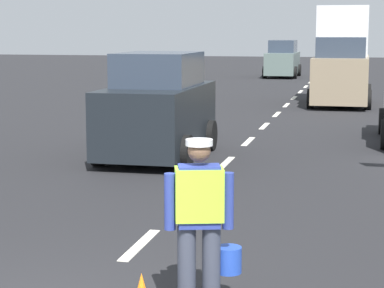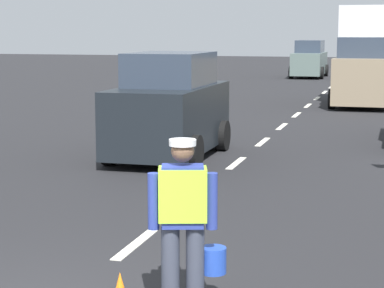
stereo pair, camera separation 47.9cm
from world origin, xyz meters
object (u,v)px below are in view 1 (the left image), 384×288
at_px(delivery_truck, 342,60).
at_px(car_oncoming_lead, 158,109).
at_px(road_worker, 201,215).
at_px(car_oncoming_third, 283,60).

height_order(delivery_truck, car_oncoming_lead, delivery_truck).
distance_m(road_worker, delivery_truck, 20.72).
bearing_deg(road_worker, car_oncoming_third, 94.92).
distance_m(delivery_truck, car_oncoming_third, 15.76).
relative_size(delivery_truck, car_oncoming_third, 1.10).
relative_size(road_worker, car_oncoming_third, 0.40).
bearing_deg(car_oncoming_third, delivery_truck, -76.15).
bearing_deg(road_worker, delivery_truck, 88.14).
height_order(road_worker, car_oncoming_third, car_oncoming_third).
bearing_deg(car_oncoming_lead, delivery_truck, 74.64).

